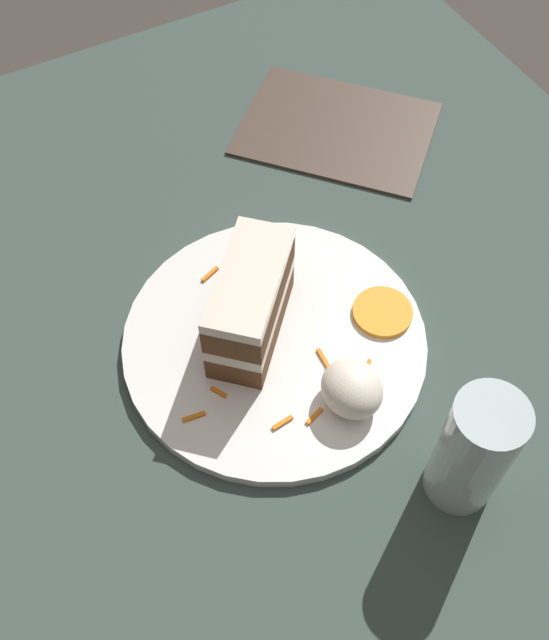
# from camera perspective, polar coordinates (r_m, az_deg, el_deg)

# --- Properties ---
(ground_plane) EXTENTS (6.00, 6.00, 0.00)m
(ground_plane) POSITION_cam_1_polar(r_m,az_deg,el_deg) (0.80, 0.76, -0.29)
(ground_plane) COLOR #38332D
(ground_plane) RESTS_ON ground
(dining_table) EXTENTS (1.00, 0.92, 0.03)m
(dining_table) POSITION_cam_1_polar(r_m,az_deg,el_deg) (0.78, 0.77, 0.28)
(dining_table) COLOR #384742
(dining_table) RESTS_ON ground
(plate) EXTENTS (0.30, 0.30, 0.01)m
(plate) POSITION_cam_1_polar(r_m,az_deg,el_deg) (0.74, -0.00, -1.62)
(plate) COLOR white
(plate) RESTS_ON dining_table
(cake_slice) EXTENTS (0.13, 0.13, 0.09)m
(cake_slice) POSITION_cam_1_polar(r_m,az_deg,el_deg) (0.71, -1.85, 1.31)
(cake_slice) COLOR brown
(cake_slice) RESTS_ON plate
(cream_dollop) EXTENTS (0.06, 0.06, 0.04)m
(cream_dollop) POSITION_cam_1_polar(r_m,az_deg,el_deg) (0.69, 6.12, -5.12)
(cream_dollop) COLOR silver
(cream_dollop) RESTS_ON plate
(orange_garnish) EXTENTS (0.06, 0.06, 0.01)m
(orange_garnish) POSITION_cam_1_polar(r_m,az_deg,el_deg) (0.76, 8.23, 0.60)
(orange_garnish) COLOR orange
(orange_garnish) RESTS_ON plate
(carrot_shreds_scatter) EXTENTS (0.21, 0.19, 0.00)m
(carrot_shreds_scatter) POSITION_cam_1_polar(r_m,az_deg,el_deg) (0.73, -0.49, -2.01)
(carrot_shreds_scatter) COLOR orange
(carrot_shreds_scatter) RESTS_ON plate
(drinking_glass) EXTENTS (0.06, 0.06, 0.14)m
(drinking_glass) POSITION_cam_1_polar(r_m,az_deg,el_deg) (0.65, 14.74, -10.00)
(drinking_glass) COLOR silver
(drinking_glass) RESTS_ON dining_table
(menu_card) EXTENTS (0.28, 0.28, 0.00)m
(menu_card) POSITION_cam_1_polar(r_m,az_deg,el_deg) (0.95, 4.75, 14.33)
(menu_card) COLOR #423328
(menu_card) RESTS_ON dining_table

